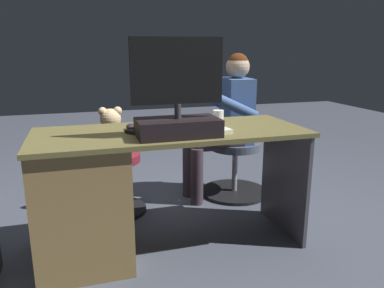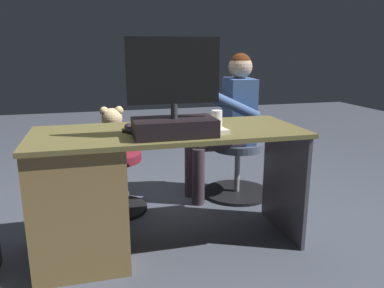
{
  "view_description": "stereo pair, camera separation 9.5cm",
  "coord_description": "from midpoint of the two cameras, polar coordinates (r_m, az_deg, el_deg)",
  "views": [
    {
      "loc": [
        0.5,
        2.38,
        1.18
      ],
      "look_at": [
        -0.22,
        0.02,
        0.55
      ],
      "focal_mm": 35.24,
      "sensor_mm": 36.0,
      "label": 1
    },
    {
      "loc": [
        0.4,
        2.41,
        1.18
      ],
      "look_at": [
        -0.22,
        0.02,
        0.55
      ],
      "focal_mm": 35.24,
      "sensor_mm": 36.0,
      "label": 2
    }
  ],
  "objects": [
    {
      "name": "person",
      "position": [
        2.99,
        6.55,
        4.35
      ],
      "size": [
        0.54,
        0.5,
        1.15
      ],
      "color": "#3D5B92",
      "rests_on": "ground_plane"
    },
    {
      "name": "computer_mouse",
      "position": [
        2.2,
        -8.22,
        2.66
      ],
      "size": [
        0.06,
        0.1,
        0.04
      ],
      "primitive_type": "ellipsoid",
      "color": "#2C232C",
      "rests_on": "desk"
    },
    {
      "name": "keyboard",
      "position": [
        2.26,
        -0.77,
        2.91
      ],
      "size": [
        0.42,
        0.14,
        0.02
      ],
      "primitive_type": "cube",
      "color": "black",
      "rests_on": "desk"
    },
    {
      "name": "monitor",
      "position": [
        2.0,
        -1.3,
        5.16
      ],
      "size": [
        0.49,
        0.24,
        0.51
      ],
      "color": "black",
      "rests_on": "desk"
    },
    {
      "name": "tv_remote",
      "position": [
        2.08,
        -7.51,
        1.74
      ],
      "size": [
        0.12,
        0.15,
        0.02
      ],
      "primitive_type": "cube",
      "rotation": [
        0.0,
        0.0,
        0.59
      ],
      "color": "black",
      "rests_on": "desk"
    },
    {
      "name": "visitor_chair",
      "position": [
        3.13,
        7.74,
        -3.34
      ],
      "size": [
        0.56,
        0.56,
        0.45
      ],
      "color": "black",
      "rests_on": "ground_plane"
    },
    {
      "name": "teddy_bear",
      "position": [
        2.75,
        -10.96,
        1.75
      ],
      "size": [
        0.24,
        0.24,
        0.34
      ],
      "color": "#DBBC86",
      "rests_on": "office_chair_teddy"
    },
    {
      "name": "office_chair_teddy",
      "position": [
        2.83,
        -10.63,
        -4.81
      ],
      "size": [
        0.46,
        0.46,
        0.45
      ],
      "color": "black",
      "rests_on": "ground_plane"
    },
    {
      "name": "ground_plane",
      "position": [
        2.71,
        -3.61,
        -11.62
      ],
      "size": [
        10.0,
        10.0,
        0.0
      ],
      "primitive_type": "plane",
      "color": "#484D5B"
    },
    {
      "name": "cup",
      "position": [
        2.28,
        4.95,
        3.91
      ],
      "size": [
        0.07,
        0.07,
        0.1
      ],
      "primitive_type": "cylinder",
      "color": "white",
      "rests_on": "desk"
    },
    {
      "name": "notebook_binder",
      "position": [
        2.15,
        2.6,
        2.36
      ],
      "size": [
        0.26,
        0.33,
        0.02
      ],
      "primitive_type": "cube",
      "rotation": [
        0.0,
        0.0,
        0.14
      ],
      "color": "beige",
      "rests_on": "desk"
    },
    {
      "name": "desk",
      "position": [
        2.22,
        -12.66,
        -7.04
      ],
      "size": [
        1.55,
        0.62,
        0.72
      ],
      "color": "brown",
      "rests_on": "ground_plane"
    }
  ]
}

